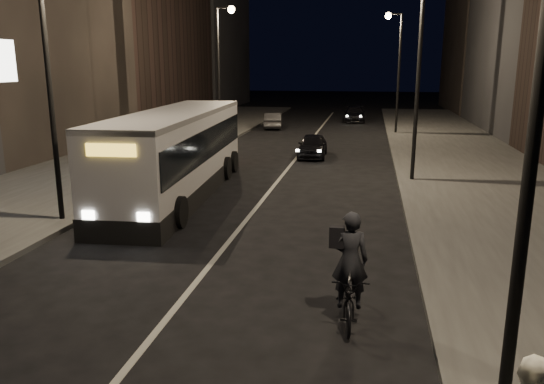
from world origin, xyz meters
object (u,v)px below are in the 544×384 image
at_px(city_bus, 177,150).
at_px(car_near, 313,146).
at_px(streetlight_right_near, 522,16).
at_px(streetlight_right_far, 396,57).
at_px(car_mid, 273,121).
at_px(car_far, 355,114).
at_px(streetlight_right_mid, 413,51).
at_px(cyclist_on_bicycle, 349,285).
at_px(streetlight_left_far, 222,56).
at_px(streetlight_left_near, 54,46).

relative_size(city_bus, car_near, 3.30).
xyz_separation_m(streetlight_right_near, streetlight_right_far, (0.00, 32.00, 0.00)).
distance_m(streetlight_right_far, car_mid, 10.33).
bearing_deg(car_near, car_far, 83.53).
relative_size(streetlight_right_mid, cyclist_on_bicycle, 3.60).
distance_m(streetlight_left_far, car_far, 17.08).
relative_size(streetlight_left_far, city_bus, 0.68).
bearing_deg(streetlight_left_far, city_bus, -81.67).
xyz_separation_m(streetlight_right_mid, car_near, (-4.53, 5.61, -4.75)).
xyz_separation_m(car_mid, car_far, (6.05, 6.38, 0.02)).
distance_m(streetlight_right_near, car_near, 22.58).
height_order(city_bus, car_near, city_bus).
xyz_separation_m(streetlight_right_near, cyclist_on_bicycle, (-1.84, 3.02, -4.61)).
bearing_deg(streetlight_right_far, cyclist_on_bicycle, -93.63).
distance_m(city_bus, car_mid, 21.84).
height_order(streetlight_right_mid, car_far, streetlight_right_mid).
bearing_deg(cyclist_on_bicycle, streetlight_left_near, 146.42).
height_order(car_near, car_mid, car_near).
relative_size(streetlight_right_near, streetlight_right_far, 1.00).
bearing_deg(streetlight_right_near, streetlight_right_mid, 90.00).
height_order(streetlight_left_near, city_bus, streetlight_left_near).
distance_m(streetlight_right_near, streetlight_left_far, 28.10).
xyz_separation_m(streetlight_left_near, city_bus, (2.01, 4.25, -3.64)).
distance_m(streetlight_right_far, cyclist_on_bicycle, 29.41).
relative_size(streetlight_right_near, cyclist_on_bicycle, 3.60).
height_order(cyclist_on_bicycle, car_far, cyclist_on_bicycle).
height_order(streetlight_right_mid, cyclist_on_bicycle, streetlight_right_mid).
distance_m(streetlight_right_mid, cyclist_on_bicycle, 13.90).
distance_m(streetlight_left_near, cyclist_on_bicycle, 11.13).
bearing_deg(streetlight_right_near, cyclist_on_bicycle, 121.37).
distance_m(streetlight_left_near, car_far, 33.70).
bearing_deg(car_near, streetlight_right_mid, -52.53).
bearing_deg(city_bus, cyclist_on_bicycle, -57.23).
xyz_separation_m(streetlight_left_near, car_near, (6.13, 13.61, -4.75)).
bearing_deg(streetlight_left_far, car_far, 61.70).
distance_m(streetlight_left_near, streetlight_left_far, 18.00).
relative_size(city_bus, car_far, 2.72).
distance_m(streetlight_right_mid, car_far, 25.07).
xyz_separation_m(streetlight_right_mid, city_bus, (-8.65, -3.75, -3.64)).
relative_size(streetlight_right_far, city_bus, 0.68).
xyz_separation_m(streetlight_right_mid, streetlight_right_far, (0.00, 16.00, 0.00)).
distance_m(streetlight_left_far, car_mid, 9.52).
xyz_separation_m(car_near, car_mid, (-4.40, 12.46, -0.00)).
bearing_deg(car_mid, car_far, -141.33).
height_order(streetlight_right_mid, streetlight_right_far, same).
bearing_deg(streetlight_left_far, streetlight_right_mid, -43.16).
bearing_deg(car_mid, car_near, 101.58).
bearing_deg(streetlight_left_far, car_near, -35.61).
bearing_deg(cyclist_on_bicycle, streetlight_left_far, 106.89).
height_order(streetlight_right_far, car_near, streetlight_right_far).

